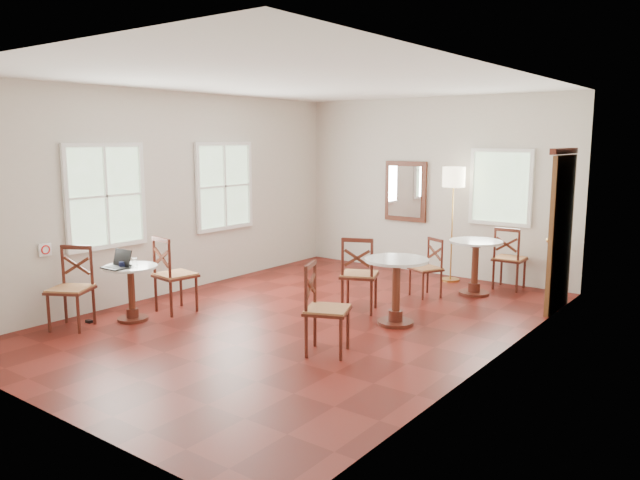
# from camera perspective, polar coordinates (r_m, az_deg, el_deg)

# --- Properties ---
(ground) EXTENTS (7.00, 7.00, 0.00)m
(ground) POSITION_cam_1_polar(r_m,az_deg,el_deg) (8.05, -1.30, -7.32)
(ground) COLOR #58150F
(ground) RESTS_ON ground
(room_shell) EXTENTS (5.02, 7.02, 3.01)m
(room_shell) POSITION_cam_1_polar(r_m,az_deg,el_deg) (7.97, -0.47, 6.34)
(room_shell) COLOR beige
(room_shell) RESTS_ON ground
(cafe_table_near) EXTENTS (0.68, 0.68, 0.71)m
(cafe_table_near) POSITION_cam_1_polar(r_m,az_deg,el_deg) (8.24, -17.08, -4.16)
(cafe_table_near) COLOR #4A1C12
(cafe_table_near) RESTS_ON ground
(cafe_table_mid) EXTENTS (0.80, 0.80, 0.84)m
(cafe_table_mid) POSITION_cam_1_polar(r_m,az_deg,el_deg) (7.75, 7.07, -4.06)
(cafe_table_mid) COLOR #4A1C12
(cafe_table_mid) RESTS_ON ground
(cafe_table_back) EXTENTS (0.78, 0.78, 0.82)m
(cafe_table_back) POSITION_cam_1_polar(r_m,az_deg,el_deg) (9.44, 14.18, -1.92)
(cafe_table_back) COLOR #4A1C12
(cafe_table_back) RESTS_ON ground
(chair_near_a) EXTENTS (0.54, 0.54, 1.03)m
(chair_near_a) POSITION_cam_1_polar(r_m,az_deg,el_deg) (8.47, -13.41, -3.13)
(chair_near_a) COLOR #4A1C12
(chair_near_a) RESTS_ON ground
(chair_near_b) EXTENTS (0.63, 0.63, 1.01)m
(chair_near_b) POSITION_cam_1_polar(r_m,az_deg,el_deg) (8.16, -22.03, -4.14)
(chair_near_b) COLOR #4A1C12
(chair_near_b) RESTS_ON ground
(chair_mid_a) EXTENTS (0.63, 0.63, 1.03)m
(chair_mid_a) POSITION_cam_1_polar(r_m,az_deg,el_deg) (8.27, 3.64, -3.19)
(chair_mid_a) COLOR #4A1C12
(chair_mid_a) RESTS_ON ground
(chair_mid_b) EXTENTS (0.60, 0.60, 1.00)m
(chair_mid_b) POSITION_cam_1_polar(r_m,az_deg,el_deg) (6.68, 0.46, -6.40)
(chair_mid_b) COLOR #4A1C12
(chair_mid_b) RESTS_ON ground
(chair_back_a) EXTENTS (0.46, 0.46, 0.97)m
(chair_back_a) POSITION_cam_1_polar(r_m,az_deg,el_deg) (9.95, 17.12, -1.63)
(chair_back_a) COLOR #4A1C12
(chair_back_a) RESTS_ON ground
(chair_back_b) EXTENTS (0.53, 0.53, 0.86)m
(chair_back_b) POSITION_cam_1_polar(r_m,az_deg,el_deg) (9.22, 9.88, -2.56)
(chair_back_b) COLOR #4A1C12
(chair_back_b) RESTS_ON ground
(floor_lamp) EXTENTS (0.36, 0.36, 1.87)m
(floor_lamp) POSITION_cam_1_polar(r_m,az_deg,el_deg) (10.15, 12.26, 5.03)
(floor_lamp) COLOR #BF8C3F
(floor_lamp) RESTS_ON ground
(laptop) EXTENTS (0.32, 0.27, 0.22)m
(laptop) POSITION_cam_1_polar(r_m,az_deg,el_deg) (8.09, -18.19, -2.08)
(laptop) COLOR black
(laptop) RESTS_ON cafe_table_near
(mouse) EXTENTS (0.12, 0.09, 0.04)m
(mouse) POSITION_cam_1_polar(r_m,az_deg,el_deg) (8.12, -17.26, -2.26)
(mouse) COLOR black
(mouse) RESTS_ON cafe_table_near
(navy_mug) EXTENTS (0.10, 0.07, 0.08)m
(navy_mug) POSITION_cam_1_polar(r_m,az_deg,el_deg) (8.07, -17.88, -2.21)
(navy_mug) COLOR #111639
(navy_mug) RESTS_ON cafe_table_near
(water_glass) EXTENTS (0.07, 0.07, 0.11)m
(water_glass) POSITION_cam_1_polar(r_m,az_deg,el_deg) (8.08, -16.80, -2.02)
(water_glass) COLOR white
(water_glass) RESTS_ON cafe_table_near
(power_adapter) EXTENTS (0.09, 0.05, 0.04)m
(power_adapter) POSITION_cam_1_polar(r_m,az_deg,el_deg) (8.41, -20.61, -7.07)
(power_adapter) COLOR black
(power_adapter) RESTS_ON ground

